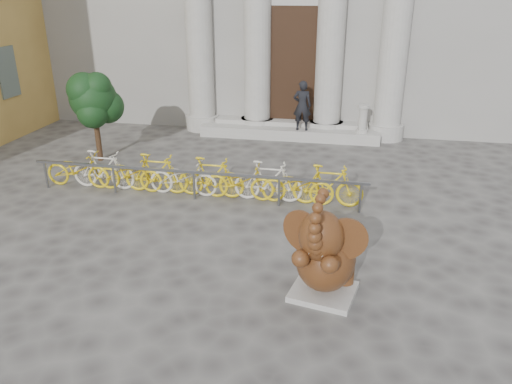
% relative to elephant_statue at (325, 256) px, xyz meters
% --- Properties ---
extents(ground, '(80.00, 80.00, 0.00)m').
position_rel_elephant_statue_xyz_m(ground, '(-1.77, -0.12, -0.75)').
color(ground, '#474442').
rests_on(ground, ground).
extents(entrance_steps, '(6.00, 1.20, 0.36)m').
position_rel_elephant_statue_xyz_m(entrance_steps, '(-1.77, 9.28, -0.57)').
color(entrance_steps, '#A8A59E').
rests_on(entrance_steps, ground).
extents(elephant_statue, '(1.35, 1.60, 2.05)m').
position_rel_elephant_statue_xyz_m(elephant_statue, '(0.00, 0.00, 0.00)').
color(elephant_statue, '#A8A59E').
rests_on(elephant_statue, ground).
extents(bike_rack, '(8.24, 0.53, 1.00)m').
position_rel_elephant_statue_xyz_m(bike_rack, '(-3.35, 3.74, -0.25)').
color(bike_rack, slate).
rests_on(bike_rack, ground).
extents(tree, '(1.50, 1.36, 2.60)m').
position_rel_elephant_statue_xyz_m(tree, '(-6.93, 5.74, 1.07)').
color(tree, '#332114').
rests_on(tree, ground).
extents(pedestrian, '(0.61, 0.42, 1.62)m').
position_rel_elephant_statue_xyz_m(pedestrian, '(-1.34, 8.93, 0.43)').
color(pedestrian, black).
rests_on(pedestrian, entrance_steps).
extents(balustrade_post, '(0.37, 0.37, 0.91)m').
position_rel_elephant_statue_xyz_m(balustrade_post, '(0.63, 8.98, 0.03)').
color(balustrade_post, '#A8A59E').
rests_on(balustrade_post, entrance_steps).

